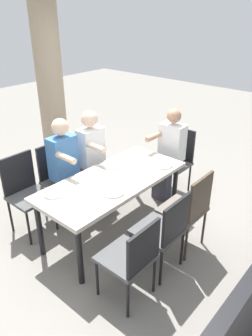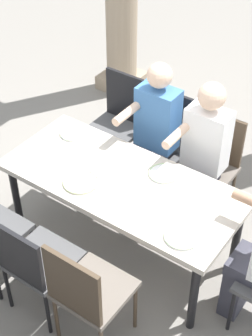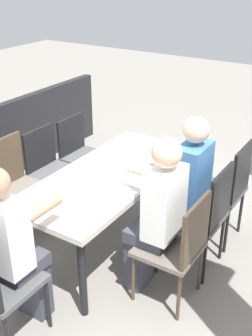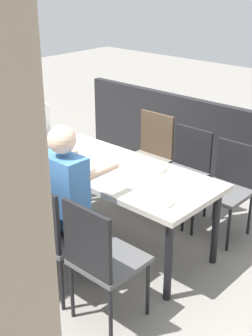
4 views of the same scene
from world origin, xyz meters
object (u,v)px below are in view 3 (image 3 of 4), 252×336
chair_east_south (16,182)px  plate_0 (169,152)px  chair_east_north (179,244)px  chair_mid_north (205,212)px  plate_2 (118,190)px  diner_woman_green (185,188)px  dining_table (110,180)px  plate_1 (105,158)px  diner_man_white (13,246)px  chair_west_north (226,186)px  diner_guest_third (156,214)px  plate_3 (36,197)px  chair_mid_south (50,166)px  chair_west_south (81,151)px

chair_east_south → plate_0: 1.44m
chair_east_north → chair_east_south: 1.65m
chair_mid_north → plate_2: (0.36, -0.60, 0.20)m
diner_woman_green → chair_east_north: bearing=22.2°
chair_east_north → chair_east_south: bearing=-90.0°
diner_woman_green → dining_table: bearing=-77.2°
diner_woman_green → plate_1: diner_woman_green is taller
dining_table → chair_east_south: bearing=-69.0°
diner_man_white → diner_woman_green: bearing=153.6°
chair_west_north → diner_guest_third: size_ratio=0.73×
plate_1 → plate_3: size_ratio=1.10×
dining_table → plate_3: size_ratio=7.61×
chair_west_north → chair_mid_south: (0.49, -1.65, -0.03)m
diner_woman_green → chair_east_south: bearing=-72.5°
chair_east_south → diner_guest_third: (-0.00, 1.45, 0.16)m
dining_table → chair_west_south: 1.05m
diner_guest_third → plate_3: bearing=-68.8°
chair_mid_south → diner_guest_third: (0.45, 1.45, 0.18)m
dining_table → diner_man_white: diner_man_white is taller
chair_west_north → diner_woman_green: size_ratio=0.73×
chair_west_south → diner_guest_third: diner_guest_third is taller
chair_west_south → plate_2: 1.37m
chair_mid_south → plate_3: (0.79, 0.58, 0.22)m
chair_east_north → chair_mid_south: bearing=-105.6°
dining_table → plate_1: (-0.22, -0.20, 0.08)m
chair_west_south → diner_guest_third: size_ratio=0.66×
chair_east_south → chair_mid_south: bearing=179.5°
plate_1 → diner_woman_green: bearing=84.8°
chair_mid_north → diner_guest_third: (0.45, -0.20, 0.16)m
chair_mid_south → diner_woman_green: (-0.00, 1.46, 0.18)m
chair_east_north → chair_east_south: (0.00, -1.65, 0.04)m
chair_west_north → plate_2: bearing=-35.2°
dining_table → chair_west_north: chair_west_north is taller
diner_man_white → plate_1: bearing=-171.3°
chair_mid_south → chair_west_north: bearing=106.5°
chair_west_south → plate_3: bearing=24.5°
dining_table → chair_mid_north: 0.84m
chair_mid_south → diner_guest_third: bearing=72.6°
plate_0 → plate_3: (1.30, -0.47, -0.00)m
diner_guest_third → plate_2: bearing=-103.5°
chair_east_north → diner_man_white: 1.17m
dining_table → plate_2: size_ratio=7.94×
chair_east_south → plate_2: chair_east_south is taller
chair_east_south → diner_guest_third: bearing=90.1°
chair_west_north → dining_table: bearing=-52.6°
diner_man_white → chair_east_north: bearing=134.7°
chair_west_north → diner_woman_green: bearing=-21.4°
dining_table → chair_east_south: 0.89m
chair_east_north → diner_woman_green: 0.53m
chair_west_south → chair_east_north: 1.90m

